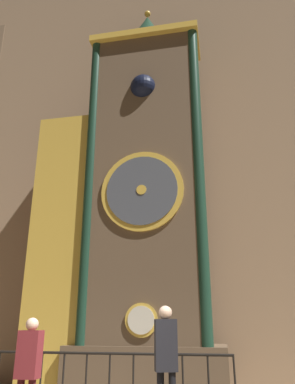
# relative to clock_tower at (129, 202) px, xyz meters

# --- Properties ---
(cathedral_back_wall) EXTENTS (24.00, 0.32, 14.44)m
(cathedral_back_wall) POSITION_rel_clock_tower_xyz_m (0.42, 1.50, 2.53)
(cathedral_back_wall) COLOR #997A5B
(cathedral_back_wall) RESTS_ON ground_plane
(clock_tower) EXTENTS (4.91, 1.80, 11.21)m
(clock_tower) POSITION_rel_clock_tower_xyz_m (0.00, 0.00, 0.00)
(clock_tower) COLOR brown
(clock_tower) RESTS_ON ground_plane
(railing_fence) EXTENTS (4.50, 0.05, 1.08)m
(railing_fence) POSITION_rel_clock_tower_xyz_m (0.21, -2.11, -4.09)
(railing_fence) COLOR black
(railing_fence) RESTS_ON ground_plane
(visitor_near) EXTENTS (0.34, 0.22, 1.66)m
(visitor_near) POSITION_rel_clock_tower_xyz_m (-0.64, -3.61, -3.68)
(visitor_near) COLOR #461518
(visitor_near) RESTS_ON ground_plane
(visitor_far) EXTENTS (0.39, 0.31, 1.85)m
(visitor_far) POSITION_rel_clock_tower_xyz_m (1.40, -3.12, -3.56)
(visitor_far) COLOR black
(visitor_far) RESTS_ON ground_plane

